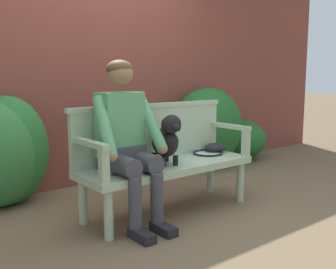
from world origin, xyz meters
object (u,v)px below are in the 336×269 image
object	(u,v)px
person_seated	(126,137)
tennis_racket	(207,152)
dog_on_bench	(167,139)
garden_bench	(168,170)
baseball_glove	(216,148)

from	to	relation	value
person_seated	tennis_racket	distance (m)	1.03
person_seated	dog_on_bench	world-z (taller)	person_seated
tennis_racket	garden_bench	bearing A→B (deg)	-170.22
person_seated	dog_on_bench	bearing A→B (deg)	-2.70
baseball_glove	garden_bench	bearing A→B (deg)	-147.36
person_seated	tennis_racket	size ratio (longest dim) A/B	2.27
person_seated	baseball_glove	world-z (taller)	person_seated
dog_on_bench	garden_bench	bearing A→B (deg)	37.67
dog_on_bench	baseball_glove	bearing A→B (deg)	9.79
garden_bench	baseball_glove	size ratio (longest dim) A/B	7.20
person_seated	dog_on_bench	xyz separation A→B (m)	(0.39, -0.02, -0.06)
dog_on_bench	person_seated	bearing A→B (deg)	177.30
garden_bench	baseball_glove	xyz separation A→B (m)	(0.67, 0.09, 0.10)
garden_bench	tennis_racket	distance (m)	0.57
garden_bench	tennis_racket	bearing A→B (deg)	9.78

